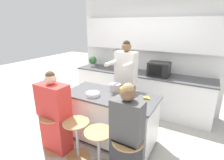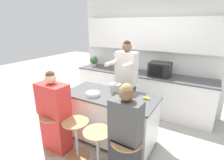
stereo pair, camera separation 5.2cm
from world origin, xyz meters
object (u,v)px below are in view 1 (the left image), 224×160
object	(u,v)px
bar_stool_center_right	(99,148)
person_seated_near	(127,139)
person_cooking	(125,86)
potted_plant	(93,61)
bar_stool_leftmost	(54,131)
juice_carton	(122,92)
coffee_cup_near	(132,104)
bar_stool_rightmost	(127,158)
fruit_bowl	(93,94)
banana_bunch	(147,98)
kitchen_island	(110,117)
bar_stool_center_left	(77,137)
cooking_pot	(115,87)
microwave	(159,69)
person_wrapped_blanket	(55,115)

from	to	relation	value
bar_stool_center_right	person_seated_near	world-z (taller)	person_seated_near
person_cooking	potted_plant	world-z (taller)	person_cooking
bar_stool_leftmost	juice_carton	world-z (taller)	juice_carton
person_seated_near	coffee_cup_near	size ratio (longest dim) A/B	11.82
potted_plant	bar_stool_rightmost	bearing A→B (deg)	-46.48
person_seated_near	coffee_cup_near	world-z (taller)	person_seated_near
fruit_bowl	juice_carton	distance (m)	0.50
bar_stool_center_right	coffee_cup_near	distance (m)	0.77
banana_bunch	juice_carton	distance (m)	0.42
kitchen_island	coffee_cup_near	bearing A→B (deg)	-25.32
bar_stool_center_left	bar_stool_center_right	bearing A→B (deg)	-5.27
bar_stool_leftmost	cooking_pot	size ratio (longest dim) A/B	2.17
potted_plant	bar_stool_center_left	bearing A→B (deg)	-61.15
cooking_pot	juice_carton	bearing A→B (deg)	-36.82
kitchen_island	microwave	world-z (taller)	microwave
cooking_pot	person_seated_near	bearing A→B (deg)	-53.71
person_cooking	coffee_cup_near	world-z (taller)	person_cooking
banana_bunch	juice_carton	size ratio (longest dim) A/B	0.83
bar_stool_rightmost	banana_bunch	world-z (taller)	banana_bunch
bar_stool_center_left	person_seated_near	world-z (taller)	person_seated_near
coffee_cup_near	banana_bunch	world-z (taller)	coffee_cup_near
bar_stool_leftmost	banana_bunch	size ratio (longest dim) A/B	4.52
juice_carton	coffee_cup_near	bearing A→B (deg)	-43.55
bar_stool_center_left	juice_carton	size ratio (longest dim) A/B	3.77
banana_bunch	juice_carton	bearing A→B (deg)	-164.91
microwave	fruit_bowl	bearing A→B (deg)	-113.22
person_cooking	cooking_pot	size ratio (longest dim) A/B	5.97
bar_stool_center_right	fruit_bowl	xyz separation A→B (m)	(-0.45, 0.51, 0.54)
bar_stool_rightmost	potted_plant	size ratio (longest dim) A/B	2.27
microwave	potted_plant	world-z (taller)	microwave
person_wrapped_blanket	banana_bunch	xyz separation A→B (m)	(1.27, 0.81, 0.26)
juice_carton	microwave	bearing A→B (deg)	79.89
cooking_pot	microwave	xyz separation A→B (m)	(0.47, 1.21, 0.13)
bar_stool_leftmost	bar_stool_center_left	xyz separation A→B (m)	(0.44, 0.05, 0.00)
person_cooking	bar_stool_center_right	bearing A→B (deg)	-79.53
coffee_cup_near	microwave	size ratio (longest dim) A/B	0.26
fruit_bowl	bar_stool_leftmost	bearing A→B (deg)	-128.93
coffee_cup_near	juice_carton	distance (m)	0.41
person_seated_near	microwave	bearing A→B (deg)	97.06
bar_stool_center_left	potted_plant	world-z (taller)	potted_plant
person_wrapped_blanket	potted_plant	bearing A→B (deg)	110.53
juice_carton	fruit_bowl	bearing A→B (deg)	-153.33
person_cooking	potted_plant	size ratio (longest dim) A/B	6.25
bar_stool_center_left	bar_stool_rightmost	xyz separation A→B (m)	(0.87, -0.03, 0.00)
fruit_bowl	potted_plant	xyz separation A→B (m)	(-1.16, 1.65, 0.17)
bar_stool_center_right	microwave	bearing A→B (deg)	83.56
bar_stool_center_right	microwave	size ratio (longest dim) A/B	1.38
person_cooking	coffee_cup_near	size ratio (longest dim) A/B	14.85
person_seated_near	coffee_cup_near	xyz separation A→B (m)	(-0.12, 0.42, 0.29)
bar_stool_rightmost	person_wrapped_blanket	size ratio (longest dim) A/B	0.47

